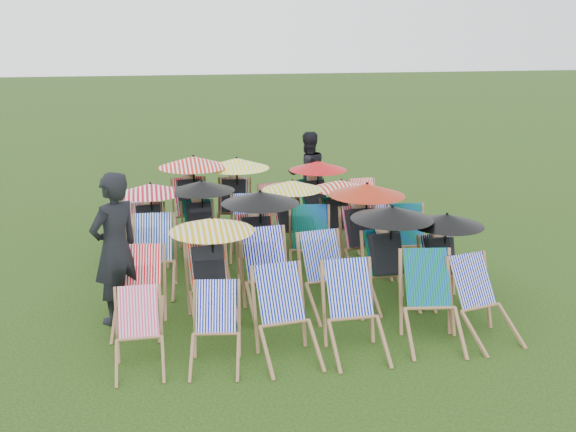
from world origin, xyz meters
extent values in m
plane|color=black|center=(0.00, 0.00, 0.00)|extent=(100.00, 100.00, 0.00)
cube|color=#FE3280|center=(-2.04, -1.97, 0.57)|extent=(0.43, 0.32, 0.51)
cube|color=#080FA5|center=(-1.19, -2.05, 0.58)|extent=(0.49, 0.40, 0.52)
cube|color=#0716A2|center=(-0.47, -2.02, 0.67)|extent=(0.54, 0.42, 0.60)
cube|color=#0819AA|center=(0.34, -2.06, 0.67)|extent=(0.51, 0.38, 0.61)
cube|color=#0B753E|center=(1.32, -2.00, 0.70)|extent=(0.58, 0.47, 0.63)
cube|color=#060E8C|center=(1.88, -2.06, 0.64)|extent=(0.54, 0.44, 0.58)
cube|color=red|center=(-2.01, -0.92, 0.66)|extent=(0.54, 0.43, 0.59)
cube|color=red|center=(-1.18, -0.82, 0.62)|extent=(0.49, 0.38, 0.56)
cube|color=black|center=(-1.17, -0.87, 0.62)|extent=(0.42, 0.43, 0.58)
sphere|color=tan|center=(-1.18, -0.78, 0.93)|extent=(0.21, 0.21, 0.21)
cylinder|color=black|center=(-1.11, -0.91, 0.88)|extent=(0.03, 0.03, 0.68)
cone|color=#DCA90B|center=(-1.11, -0.91, 1.19)|extent=(1.07, 1.07, 0.17)
cube|color=#080DAA|center=(-0.42, -0.76, 0.71)|extent=(0.56, 0.43, 0.63)
cube|color=#081FAF|center=(0.32, -0.90, 0.67)|extent=(0.54, 0.43, 0.60)
cube|color=#0A702A|center=(1.20, -0.86, 0.64)|extent=(0.49, 0.37, 0.57)
cube|color=black|center=(1.20, -0.91, 0.63)|extent=(0.41, 0.42, 0.60)
sphere|color=tan|center=(1.20, -0.81, 0.95)|extent=(0.21, 0.21, 0.21)
cylinder|color=black|center=(1.26, -0.95, 0.90)|extent=(0.03, 0.03, 0.70)
cone|color=black|center=(1.26, -0.95, 1.22)|extent=(1.10, 1.10, 0.17)
cube|color=#072499|center=(1.96, -0.95, 0.57)|extent=(0.44, 0.33, 0.52)
cube|color=black|center=(1.95, -0.99, 0.57)|extent=(0.37, 0.38, 0.54)
sphere|color=tan|center=(1.96, -0.90, 0.86)|extent=(0.19, 0.19, 0.19)
cylinder|color=black|center=(2.01, -1.03, 0.81)|extent=(0.03, 0.03, 0.63)
cone|color=black|center=(2.01, -1.03, 1.10)|extent=(0.99, 0.99, 0.15)
cube|color=#072391|center=(-1.84, 0.30, 0.70)|extent=(0.57, 0.44, 0.62)
cube|color=red|center=(-1.11, 0.23, 0.59)|extent=(0.47, 0.36, 0.53)
cube|color=red|center=(-0.38, 0.23, 0.65)|extent=(0.49, 0.36, 0.58)
cube|color=black|center=(-0.38, 0.18, 0.65)|extent=(0.41, 0.42, 0.61)
sphere|color=tan|center=(-0.38, 0.28, 0.97)|extent=(0.21, 0.21, 0.21)
cylinder|color=black|center=(-0.32, 0.14, 0.92)|extent=(0.03, 0.03, 0.71)
cone|color=black|center=(-0.32, 0.14, 1.24)|extent=(1.12, 1.12, 0.17)
cube|color=#096125|center=(0.46, 0.32, 0.69)|extent=(0.59, 0.48, 0.62)
cube|color=#D72B60|center=(1.24, 0.30, 0.66)|extent=(0.50, 0.37, 0.59)
cube|color=black|center=(1.24, 0.25, 0.66)|extent=(0.42, 0.43, 0.62)
sphere|color=tan|center=(1.24, 0.35, 0.98)|extent=(0.22, 0.22, 0.22)
cylinder|color=black|center=(1.31, 0.21, 0.93)|extent=(0.03, 0.03, 0.72)
cone|color=#A72009|center=(1.31, 0.21, 1.26)|extent=(1.14, 1.14, 0.18)
cube|color=#09623A|center=(1.98, 0.23, 0.66)|extent=(0.54, 0.42, 0.59)
cube|color=#ED2F6F|center=(-1.91, 1.50, 0.60)|extent=(0.45, 0.34, 0.54)
cube|color=black|center=(-1.91, 1.45, 0.60)|extent=(0.38, 0.39, 0.56)
sphere|color=tan|center=(-1.91, 1.55, 0.90)|extent=(0.20, 0.20, 0.20)
cylinder|color=black|center=(-1.85, 1.41, 0.85)|extent=(0.03, 0.03, 0.66)
cone|color=#B6091C|center=(-1.85, 1.41, 1.15)|extent=(1.04, 1.04, 0.16)
cube|color=#096420|center=(-1.12, 1.45, 0.61)|extent=(0.48, 0.37, 0.55)
cube|color=black|center=(-1.11, 1.41, 0.61)|extent=(0.41, 0.42, 0.57)
sphere|color=tan|center=(-1.12, 1.50, 0.91)|extent=(0.20, 0.20, 0.20)
cylinder|color=black|center=(-1.05, 1.37, 0.86)|extent=(0.03, 0.03, 0.67)
cone|color=black|center=(-1.05, 1.37, 1.16)|extent=(1.05, 1.05, 0.16)
cube|color=#0828AF|center=(-0.30, 1.46, 0.65)|extent=(0.54, 0.43, 0.58)
cube|color=red|center=(0.36, 1.46, 0.57)|extent=(0.47, 0.37, 0.52)
cube|color=black|center=(0.37, 1.42, 0.57)|extent=(0.40, 0.41, 0.54)
sphere|color=tan|center=(0.36, 1.51, 0.86)|extent=(0.19, 0.19, 0.19)
cylinder|color=black|center=(0.43, 1.39, 0.81)|extent=(0.03, 0.03, 0.63)
cone|color=yellow|center=(0.43, 1.39, 1.10)|extent=(0.99, 0.99, 0.15)
cube|color=#096622|center=(1.19, 1.42, 0.56)|extent=(0.43, 0.31, 0.51)
cube|color=black|center=(1.19, 1.38, 0.56)|extent=(0.36, 0.37, 0.53)
sphere|color=tan|center=(1.19, 1.47, 0.84)|extent=(0.19, 0.19, 0.19)
cylinder|color=black|center=(1.25, 1.34, 0.80)|extent=(0.03, 0.03, 0.62)
cone|color=red|center=(1.25, 1.34, 1.08)|extent=(0.97, 0.97, 0.15)
cube|color=#1008A8|center=(2.05, 1.50, 0.58)|extent=(0.47, 0.38, 0.52)
cube|color=#F8319F|center=(-2.11, 2.62, 0.56)|extent=(0.44, 0.34, 0.50)
cube|color=red|center=(-1.18, 2.57, 0.70)|extent=(0.56, 0.44, 0.63)
cube|color=black|center=(-1.17, 2.51, 0.70)|extent=(0.48, 0.50, 0.66)
sphere|color=tan|center=(-1.18, 2.62, 1.05)|extent=(0.23, 0.23, 0.23)
cylinder|color=black|center=(-1.10, 2.48, 0.99)|extent=(0.03, 0.03, 0.77)
cone|color=red|center=(-1.10, 2.48, 1.35)|extent=(1.22, 1.22, 0.19)
cube|color=#E52D96|center=(-0.38, 2.61, 0.67)|extent=(0.57, 0.47, 0.60)
cube|color=black|center=(-0.39, 2.56, 0.67)|extent=(0.50, 0.51, 0.63)
sphere|color=tan|center=(-0.37, 2.66, 1.00)|extent=(0.22, 0.22, 0.22)
cylinder|color=black|center=(-0.34, 2.50, 0.95)|extent=(0.03, 0.03, 0.74)
cone|color=#FFFC0D|center=(-0.34, 2.50, 1.28)|extent=(1.16, 1.16, 0.18)
cube|color=red|center=(0.33, 2.56, 0.59)|extent=(0.47, 0.37, 0.53)
cube|color=#09672F|center=(1.09, 2.59, 0.61)|extent=(0.51, 0.41, 0.55)
cube|color=black|center=(1.09, 2.54, 0.61)|extent=(0.44, 0.46, 0.58)
sphere|color=tan|center=(1.08, 2.63, 0.92)|extent=(0.20, 0.20, 0.20)
cylinder|color=black|center=(1.16, 2.51, 0.87)|extent=(0.03, 0.03, 0.67)
cone|color=#BF0A0C|center=(1.16, 2.51, 1.18)|extent=(1.06, 1.06, 0.16)
cube|color=red|center=(2.05, 2.51, 0.60)|extent=(0.46, 0.34, 0.54)
imported|color=black|center=(-2.30, -0.89, 0.96)|extent=(0.83, 0.81, 1.91)
imported|color=black|center=(1.20, 3.48, 0.83)|extent=(0.92, 0.78, 1.66)
camera|label=1|loc=(-1.79, -8.62, 3.49)|focal=40.00mm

